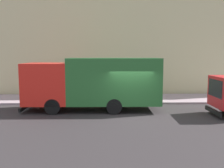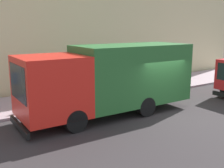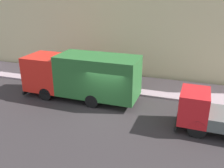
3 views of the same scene
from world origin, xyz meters
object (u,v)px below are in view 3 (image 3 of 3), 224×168
Objects in this scene: pedestrian_standing at (55,60)px; traffic_cone_orange at (54,77)px; small_flatbed_truck at (214,114)px; street_sign_post at (84,66)px; large_utility_truck at (82,75)px; pedestrian_walking at (81,65)px.

pedestrian_standing reaches higher than traffic_cone_orange.
street_sign_post is at bearing 69.62° from small_flatbed_truck.
small_flatbed_truck is at bearing -100.77° from large_utility_truck.
small_flatbed_truck is 3.18× the size of pedestrian_walking.
pedestrian_walking is 3.26m from street_sign_post.
pedestrian_walking is 2.93m from traffic_cone_orange.
pedestrian_walking is at bearing -26.53° from traffic_cone_orange.
pedestrian_walking is at bearing 30.11° from street_sign_post.
large_utility_truck is 4.85× the size of pedestrian_standing.
small_flatbed_truck is at bearing -11.35° from pedestrian_standing.
pedestrian_walking is 2.31× the size of traffic_cone_orange.
small_flatbed_truck is 2.89× the size of pedestrian_standing.
pedestrian_walking is at bearing 60.81° from small_flatbed_truck.
street_sign_post is at bearing 20.83° from large_utility_truck.
large_utility_truck reaches higher than small_flatbed_truck.
large_utility_truck is 1.68× the size of small_flatbed_truck.
large_utility_truck is 5.35m from pedestrian_walking.
street_sign_post is at bearing -92.94° from traffic_cone_orange.
small_flatbed_truck is at bearing -42.34° from pedestrian_walking.
street_sign_post is (-0.15, -2.88, 1.28)m from traffic_cone_orange.
large_utility_truck is 5.34× the size of pedestrian_walking.
small_flatbed_truck is at bearing -107.50° from traffic_cone_orange.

